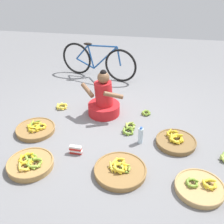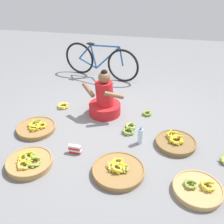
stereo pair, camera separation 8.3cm
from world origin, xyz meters
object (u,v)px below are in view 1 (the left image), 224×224
(banana_basket_front_center, at_px, (30,164))
(banana_basket_near_bicycle, at_px, (200,187))
(banana_basket_mid_right, at_px, (120,170))
(bicycle_leaning, at_px, (98,61))
(loose_bananas_mid_left, at_px, (62,106))
(vendor_woman_front, at_px, (104,101))
(banana_basket_front_right, at_px, (176,141))
(water_bottle, at_px, (141,136))
(packet_carton_stack, at_px, (76,150))
(loose_bananas_back_right, at_px, (146,113))
(loose_bananas_back_left, at_px, (129,128))
(banana_basket_near_vendor, at_px, (36,129))

(banana_basket_front_center, distance_m, banana_basket_near_bicycle, 2.04)
(banana_basket_mid_right, height_order, banana_basket_front_center, banana_basket_front_center)
(bicycle_leaning, xyz_separation_m, loose_bananas_mid_left, (-0.34, -1.38, -0.33))
(vendor_woman_front, distance_m, loose_bananas_mid_left, 0.78)
(banana_basket_front_right, xyz_separation_m, water_bottle, (-0.49, -0.05, 0.08))
(banana_basket_front_center, distance_m, packet_carton_stack, 0.60)
(banana_basket_mid_right, relative_size, packet_carton_stack, 3.71)
(bicycle_leaning, distance_m, packet_carton_stack, 2.53)
(banana_basket_near_bicycle, height_order, loose_bananas_back_right, banana_basket_near_bicycle)
(packet_carton_stack, bearing_deg, loose_bananas_back_left, 45.92)
(water_bottle, bearing_deg, banana_basket_near_vendor, 179.59)
(banana_basket_mid_right, height_order, packet_carton_stack, banana_basket_mid_right)
(banana_basket_front_center, bearing_deg, banana_basket_mid_right, 4.11)
(banana_basket_near_bicycle, relative_size, banana_basket_near_vendor, 0.98)
(banana_basket_near_vendor, xyz_separation_m, loose_bananas_mid_left, (0.16, 0.74, -0.01))
(vendor_woman_front, height_order, banana_basket_near_bicycle, vendor_woman_front)
(banana_basket_mid_right, relative_size, banana_basket_near_vendor, 1.11)
(banana_basket_near_vendor, bearing_deg, loose_bananas_back_left, 11.36)
(banana_basket_near_vendor, xyz_separation_m, loose_bananas_back_left, (1.38, 0.28, -0.02))
(banana_basket_front_center, height_order, loose_bananas_back_right, banana_basket_front_center)
(banana_basket_front_center, distance_m, loose_bananas_back_left, 1.51)
(water_bottle, distance_m, packet_carton_stack, 0.91)
(vendor_woman_front, distance_m, water_bottle, 0.95)
(banana_basket_front_right, height_order, water_bottle, water_bottle)
(vendor_woman_front, relative_size, banana_basket_near_vendor, 1.35)
(banana_basket_mid_right, height_order, banana_basket_near_bicycle, banana_basket_mid_right)
(banana_basket_near_vendor, xyz_separation_m, loose_bananas_back_right, (1.60, 0.76, -0.02))
(banana_basket_near_vendor, distance_m, loose_bananas_mid_left, 0.75)
(loose_bananas_back_left, bearing_deg, bicycle_leaning, 115.48)
(banana_basket_near_vendor, height_order, packet_carton_stack, banana_basket_near_vendor)
(water_bottle, bearing_deg, loose_bananas_back_left, 122.71)
(vendor_woman_front, bearing_deg, loose_bananas_back_right, 7.70)
(vendor_woman_front, relative_size, loose_bananas_mid_left, 3.42)
(banana_basket_front_right, bearing_deg, packet_carton_stack, -162.03)
(vendor_woman_front, bearing_deg, banana_basket_mid_right, -70.90)
(banana_basket_near_vendor, bearing_deg, banana_basket_front_right, 1.13)
(loose_bananas_back_right, distance_m, loose_bananas_mid_left, 1.44)
(banana_basket_mid_right, bearing_deg, banana_basket_front_right, 45.23)
(vendor_woman_front, relative_size, banana_basket_near_bicycle, 1.38)
(bicycle_leaning, relative_size, loose_bananas_mid_left, 7.30)
(loose_bananas_mid_left, bearing_deg, bicycle_leaning, 75.94)
(bicycle_leaning, relative_size, banana_basket_front_center, 2.87)
(water_bottle, bearing_deg, vendor_woman_front, 133.84)
(banana_basket_front_center, relative_size, banana_basket_near_vendor, 1.00)
(banana_basket_mid_right, bearing_deg, banana_basket_near_bicycle, -7.36)
(banana_basket_near_bicycle, bearing_deg, loose_bananas_back_right, 114.05)
(banana_basket_mid_right, distance_m, loose_bananas_mid_left, 1.84)
(loose_bananas_mid_left, relative_size, loose_bananas_back_left, 0.65)
(vendor_woman_front, relative_size, banana_basket_front_right, 1.39)
(water_bottle, bearing_deg, packet_carton_stack, -155.56)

